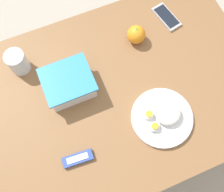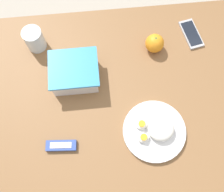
{
  "view_description": "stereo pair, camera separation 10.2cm",
  "coord_description": "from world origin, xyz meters",
  "px_view_note": "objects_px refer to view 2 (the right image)",
  "views": [
    {
      "loc": [
        -0.13,
        -0.34,
        1.72
      ],
      "look_at": [
        -0.0,
        -0.02,
        0.76
      ],
      "focal_mm": 42.0,
      "sensor_mm": 36.0,
      "label": 1
    },
    {
      "loc": [
        -0.03,
        -0.36,
        1.72
      ],
      "look_at": [
        -0.0,
        -0.02,
        0.76
      ],
      "focal_mm": 42.0,
      "sensor_mm": 36.0,
      "label": 2
    }
  ],
  "objects_px": {
    "rice_plate": "(155,130)",
    "candy_bar": "(61,146)",
    "drinking_glass": "(34,39)",
    "food_container": "(75,73)",
    "cell_phone": "(191,34)",
    "orange_fruit": "(155,43)"
  },
  "relations": [
    {
      "from": "drinking_glass",
      "to": "rice_plate",
      "type": "bearing_deg",
      "value": -43.51
    },
    {
      "from": "food_container",
      "to": "cell_phone",
      "type": "height_order",
      "value": "food_container"
    },
    {
      "from": "food_container",
      "to": "drinking_glass",
      "type": "height_order",
      "value": "drinking_glass"
    },
    {
      "from": "orange_fruit",
      "to": "drinking_glass",
      "type": "bearing_deg",
      "value": 172.91
    },
    {
      "from": "rice_plate",
      "to": "candy_bar",
      "type": "relative_size",
      "value": 2.07
    },
    {
      "from": "food_container",
      "to": "cell_phone",
      "type": "distance_m",
      "value": 0.54
    },
    {
      "from": "food_container",
      "to": "orange_fruit",
      "type": "bearing_deg",
      "value": 17.08
    },
    {
      "from": "cell_phone",
      "to": "candy_bar",
      "type": "bearing_deg",
      "value": -143.39
    },
    {
      "from": "orange_fruit",
      "to": "cell_phone",
      "type": "xyz_separation_m",
      "value": [
        0.17,
        0.05,
        -0.03
      ]
    },
    {
      "from": "food_container",
      "to": "cell_phone",
      "type": "xyz_separation_m",
      "value": [
        0.51,
        0.15,
        -0.03
      ]
    },
    {
      "from": "rice_plate",
      "to": "drinking_glass",
      "type": "distance_m",
      "value": 0.61
    },
    {
      "from": "food_container",
      "to": "rice_plate",
      "type": "xyz_separation_m",
      "value": [
        0.29,
        -0.26,
        -0.02
      ]
    },
    {
      "from": "food_container",
      "to": "rice_plate",
      "type": "distance_m",
      "value": 0.39
    },
    {
      "from": "candy_bar",
      "to": "cell_phone",
      "type": "relative_size",
      "value": 0.76
    },
    {
      "from": "food_container",
      "to": "candy_bar",
      "type": "xyz_separation_m",
      "value": [
        -0.07,
        -0.28,
        -0.03
      ]
    },
    {
      "from": "rice_plate",
      "to": "candy_bar",
      "type": "xyz_separation_m",
      "value": [
        -0.36,
        -0.02,
        -0.01
      ]
    },
    {
      "from": "orange_fruit",
      "to": "cell_phone",
      "type": "bearing_deg",
      "value": 16.12
    },
    {
      "from": "orange_fruit",
      "to": "rice_plate",
      "type": "height_order",
      "value": "orange_fruit"
    },
    {
      "from": "orange_fruit",
      "to": "rice_plate",
      "type": "relative_size",
      "value": 0.33
    },
    {
      "from": "rice_plate",
      "to": "cell_phone",
      "type": "xyz_separation_m",
      "value": [
        0.22,
        0.41,
        -0.01
      ]
    },
    {
      "from": "rice_plate",
      "to": "cell_phone",
      "type": "distance_m",
      "value": 0.47
    },
    {
      "from": "orange_fruit",
      "to": "cell_phone",
      "type": "distance_m",
      "value": 0.18
    }
  ]
}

